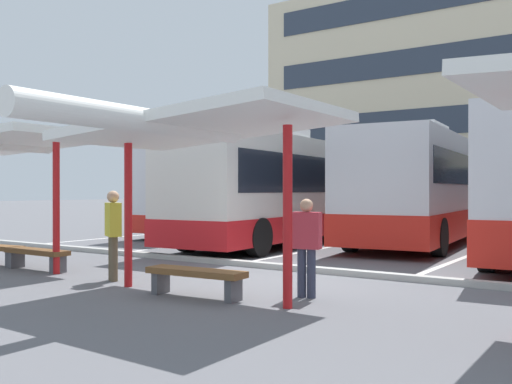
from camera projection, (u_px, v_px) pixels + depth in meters
The scene contains 14 objects.
ground_plane at pixel (275, 281), 10.69m from camera, with size 160.00×160.00×0.00m, color slate.
coach_bus_0 at pixel (237, 191), 22.91m from camera, with size 3.20×10.26×3.56m.
coach_bus_1 at pixel (295, 191), 18.80m from camera, with size 3.20×12.01×3.63m.
coach_bus_2 at pixel (426, 190), 18.44m from camera, with size 3.48×10.98×3.69m.
lane_stripe_0 at pixel (181, 231), 23.47m from camera, with size 0.16×14.00×0.01m, color white.
lane_stripe_1 at pixel (262, 236), 21.22m from camera, with size 0.16×14.00×0.01m, color white.
lane_stripe_2 at pixel (362, 241), 18.98m from camera, with size 0.16×14.00×0.01m, color white.
lane_stripe_3 at pixel (489, 248), 16.74m from camera, with size 0.16×14.00×0.01m, color white.
bench_1 at pixel (37, 254), 12.07m from camera, with size 1.73×0.42×0.45m.
waiting_shelter_1 at pixel (189, 129), 8.87m from camera, with size 4.27×4.76×2.94m.
bench_2 at pixel (196, 276), 9.01m from camera, with size 1.75×0.53×0.45m.
platform_kerb at pixel (310, 269), 11.81m from camera, with size 44.00×0.24×0.12m, color #ADADA8.
waiting_passenger_0 at pixel (113, 229), 10.67m from camera, with size 0.53×0.44×1.69m.
waiting_passenger_1 at pixel (307, 241), 8.99m from camera, with size 0.49×0.30×1.56m.
Camera 1 is at (5.67, -9.06, 1.70)m, focal length 39.94 mm.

